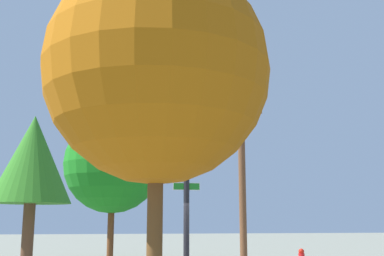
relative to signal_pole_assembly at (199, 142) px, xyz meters
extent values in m
cylinder|color=black|center=(-2.37, 0.01, -1.20)|extent=(0.20, 0.20, 6.03)
cylinder|color=black|center=(0.57, 0.03, 1.15)|extent=(5.87, 0.17, 0.14)
cylinder|color=black|center=(-1.05, 0.02, 0.65)|extent=(2.67, 0.09, 1.07)
cube|color=yellow|center=(-0.69, 0.02, 0.40)|extent=(0.33, 0.37, 1.10)
cube|color=black|center=(-0.68, 0.22, 0.40)|extent=(0.44, 0.05, 1.22)
sphere|color=maroon|center=(-0.69, -0.18, 0.74)|extent=(0.22, 0.22, 0.22)
cylinder|color=yellow|center=(-0.69, -0.24, 0.79)|extent=(0.23, 0.14, 0.23)
sphere|color=#855607|center=(-0.69, -0.18, 0.40)|extent=(0.22, 0.22, 0.22)
cylinder|color=yellow|center=(-0.69, -0.24, 0.45)|extent=(0.23, 0.14, 0.23)
sphere|color=#20FF59|center=(-0.69, -0.18, 0.06)|extent=(0.22, 0.22, 0.22)
cylinder|color=yellow|center=(-0.69, -0.24, 0.11)|extent=(0.23, 0.14, 0.23)
cube|color=yellow|center=(0.99, 0.03, 0.40)|extent=(0.32, 0.36, 1.10)
cube|color=black|center=(0.99, 0.23, 0.40)|extent=(0.44, 0.04, 1.22)
sphere|color=maroon|center=(0.99, -0.17, 0.74)|extent=(0.22, 0.22, 0.22)
cylinder|color=yellow|center=(0.99, -0.23, 0.79)|extent=(0.23, 0.14, 0.23)
sphere|color=#855607|center=(0.99, -0.17, 0.40)|extent=(0.22, 0.22, 0.22)
cylinder|color=yellow|center=(0.99, -0.23, 0.45)|extent=(0.23, 0.14, 0.23)
sphere|color=#20FF59|center=(0.99, -0.17, 0.06)|extent=(0.22, 0.22, 0.22)
cylinder|color=yellow|center=(0.99, -0.23, 0.11)|extent=(0.23, 0.14, 0.23)
cube|color=yellow|center=(2.67, 0.04, 0.40)|extent=(0.32, 0.36, 1.10)
cube|color=black|center=(2.67, 0.24, 0.40)|extent=(0.44, 0.04, 1.22)
sphere|color=maroon|center=(2.67, -0.16, 0.74)|extent=(0.22, 0.22, 0.22)
cylinder|color=yellow|center=(2.67, -0.22, 0.79)|extent=(0.23, 0.14, 0.23)
sphere|color=#855607|center=(2.67, -0.16, 0.40)|extent=(0.22, 0.22, 0.22)
cylinder|color=yellow|center=(2.67, -0.22, 0.45)|extent=(0.23, 0.14, 0.23)
sphere|color=#20FF59|center=(2.67, -0.16, 0.06)|extent=(0.22, 0.22, 0.22)
cylinder|color=yellow|center=(2.67, -0.22, 0.11)|extent=(0.23, 0.14, 0.23)
cube|color=white|center=(0.86, 0.03, 1.45)|extent=(0.94, 0.02, 0.26)
cube|color=#1B6D37|center=(0.86, 0.03, 1.45)|extent=(0.90, 0.03, 0.22)
cube|color=white|center=(-2.37, 0.01, -1.15)|extent=(0.02, 0.94, 0.26)
cube|color=#1C7822|center=(-2.37, 0.01, -1.15)|extent=(0.03, 0.90, 0.22)
cylinder|color=brown|center=(-5.37, 2.87, -0.69)|extent=(0.30, 0.30, 7.05)
cube|color=brown|center=(-5.37, 2.87, 2.23)|extent=(0.87, 1.68, 0.12)
sphere|color=red|center=(-4.61, 5.03, -3.49)|extent=(0.22, 0.22, 0.22)
cylinder|color=brown|center=(-10.11, -2.42, -2.90)|extent=(0.31, 0.31, 2.63)
sphere|color=#1A771C|center=(-10.11, -2.42, 0.47)|extent=(4.82, 4.82, 4.82)
cylinder|color=brown|center=(5.19, -1.83, -2.78)|extent=(0.29, 0.29, 2.86)
sphere|color=#A7580C|center=(5.19, -1.83, 0.46)|extent=(4.27, 4.27, 4.27)
cylinder|color=brown|center=(-4.00, -5.36, -2.96)|extent=(0.41, 0.41, 2.51)
cone|color=#2F7520|center=(-4.00, -5.36, -0.10)|extent=(2.87, 2.87, 3.19)
camera|label=1|loc=(13.85, -2.71, -2.33)|focal=44.59mm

